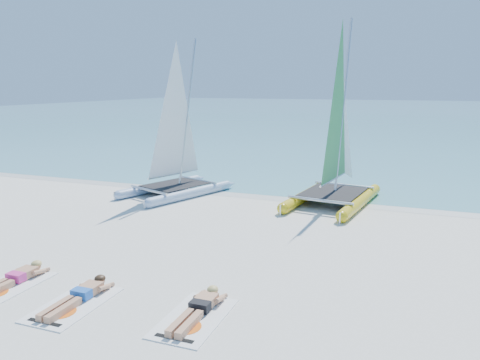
# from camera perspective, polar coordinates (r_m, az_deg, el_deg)

# --- Properties ---
(ground) EXTENTS (140.00, 140.00, 0.00)m
(ground) POSITION_cam_1_polar(r_m,az_deg,el_deg) (12.82, -5.89, -7.10)
(ground) COLOR silver
(ground) RESTS_ON ground
(sea) EXTENTS (140.00, 115.00, 0.01)m
(sea) POSITION_cam_1_polar(r_m,az_deg,el_deg) (74.16, 16.48, 7.95)
(sea) COLOR #7DBAD1
(sea) RESTS_ON ground
(wet_sand_strip) EXTENTS (140.00, 1.40, 0.01)m
(wet_sand_strip) POSITION_cam_1_polar(r_m,az_deg,el_deg) (17.72, 2.03, -1.77)
(wet_sand_strip) COLOR silver
(wet_sand_strip) RESTS_ON ground
(catamaran_blue) EXTENTS (3.51, 4.83, 5.97)m
(catamaran_blue) POSITION_cam_1_polar(r_m,az_deg,el_deg) (17.66, -7.81, 3.96)
(catamaran_blue) COLOR #A1BBD4
(catamaran_blue) RESTS_ON ground
(catamaran_yellow) EXTENTS (2.97, 5.29, 6.58)m
(catamaran_yellow) POSITION_cam_1_polar(r_m,az_deg,el_deg) (16.80, 12.00, 4.42)
(catamaran_yellow) COLOR gold
(catamaran_yellow) RESTS_ON ground
(towel_a) EXTENTS (1.00, 1.85, 0.02)m
(towel_a) POSITION_cam_1_polar(r_m,az_deg,el_deg) (10.97, -26.48, -11.54)
(towel_a) COLOR white
(towel_a) RESTS_ON ground
(sunbather_a) EXTENTS (0.37, 1.73, 0.26)m
(sunbather_a) POSITION_cam_1_polar(r_m,az_deg,el_deg) (11.05, -25.79, -10.70)
(sunbather_a) COLOR tan
(sunbather_a) RESTS_ON towel_a
(towel_b) EXTENTS (1.00, 1.85, 0.02)m
(towel_b) POSITION_cam_1_polar(r_m,az_deg,el_deg) (9.68, -19.61, -14.09)
(towel_b) COLOR white
(towel_b) RESTS_ON ground
(sunbather_b) EXTENTS (0.37, 1.73, 0.26)m
(sunbather_b) POSITION_cam_1_polar(r_m,az_deg,el_deg) (9.76, -18.91, -13.10)
(sunbather_b) COLOR tan
(sunbather_b) RESTS_ON towel_b
(towel_c) EXTENTS (1.00, 1.85, 0.02)m
(towel_c) POSITION_cam_1_polar(r_m,az_deg,el_deg) (8.72, -5.58, -16.39)
(towel_c) COLOR white
(towel_c) RESTS_ON ground
(sunbather_c) EXTENTS (0.37, 1.73, 0.26)m
(sunbather_c) POSITION_cam_1_polar(r_m,az_deg,el_deg) (8.82, -5.03, -15.23)
(sunbather_c) COLOR tan
(sunbather_c) RESTS_ON towel_c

